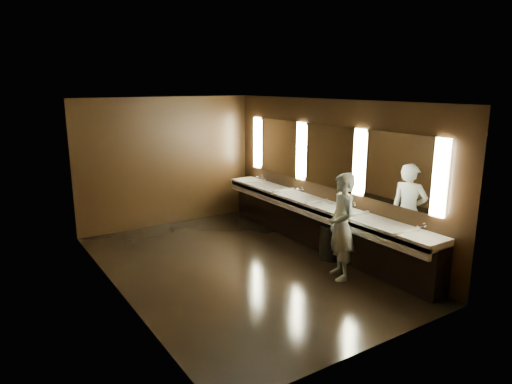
# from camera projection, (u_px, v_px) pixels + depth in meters

# --- Properties ---
(floor) EXTENTS (6.00, 6.00, 0.00)m
(floor) POSITION_uv_depth(u_px,v_px,m) (238.00, 266.00, 7.85)
(floor) COLOR black
(floor) RESTS_ON ground
(ceiling) EXTENTS (4.00, 6.00, 0.02)m
(ceiling) POSITION_uv_depth(u_px,v_px,m) (236.00, 101.00, 7.20)
(ceiling) COLOR #2D2D2B
(ceiling) RESTS_ON wall_back
(wall_back) EXTENTS (4.00, 0.02, 2.80)m
(wall_back) POSITION_uv_depth(u_px,v_px,m) (167.00, 162.00, 9.97)
(wall_back) COLOR black
(wall_back) RESTS_ON floor
(wall_front) EXTENTS (4.00, 0.02, 2.80)m
(wall_front) POSITION_uv_depth(u_px,v_px,m) (374.00, 237.00, 5.08)
(wall_front) COLOR black
(wall_front) RESTS_ON floor
(wall_left) EXTENTS (0.02, 6.00, 2.80)m
(wall_left) POSITION_uv_depth(u_px,v_px,m) (116.00, 204.00, 6.46)
(wall_left) COLOR black
(wall_left) RESTS_ON floor
(wall_right) EXTENTS (0.02, 6.00, 2.80)m
(wall_right) POSITION_uv_depth(u_px,v_px,m) (328.00, 175.00, 8.58)
(wall_right) COLOR black
(wall_right) RESTS_ON floor
(sink_counter) EXTENTS (0.55, 5.40, 1.01)m
(sink_counter) POSITION_uv_depth(u_px,v_px,m) (318.00, 222.00, 8.68)
(sink_counter) COLOR black
(sink_counter) RESTS_ON floor
(mirror_band) EXTENTS (0.06, 5.03, 1.15)m
(mirror_band) POSITION_uv_depth(u_px,v_px,m) (328.00, 156.00, 8.49)
(mirror_band) COLOR #FCF7C8
(mirror_band) RESTS_ON wall_right
(person) EXTENTS (0.61, 0.74, 1.73)m
(person) POSITION_uv_depth(u_px,v_px,m) (342.00, 226.00, 7.23)
(person) COLOR #95B6DE
(person) RESTS_ON floor
(trash_bin) EXTENTS (0.53, 0.53, 0.62)m
(trash_bin) POSITION_uv_depth(u_px,v_px,m) (331.00, 242.00, 8.12)
(trash_bin) COLOR black
(trash_bin) RESTS_ON floor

